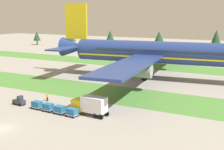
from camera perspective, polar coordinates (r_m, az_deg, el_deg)
The scene contains 15 objects.
ground_plane at distance 51.91m, azimuth -20.38°, elevation -9.63°, with size 400.00×400.00×0.00m, color gray.
grass_strip_near at distance 72.40m, azimuth -3.54°, elevation -3.07°, with size 320.00×14.90×0.01m, color #4C8438.
grass_strip_far at distance 109.36m, azimuth 8.12°, elevation 1.72°, with size 320.00×14.90×0.01m, color #4C8438.
airliner at distance 85.82m, azimuth 8.48°, elevation 4.32°, with size 60.81×75.09×21.56m.
baggage_tug at distance 63.81m, azimuth -17.33°, elevation -4.79°, with size 2.67×1.44×1.97m.
cargo_dolly_lead at distance 60.20m, azimuth -14.15°, elevation -5.47°, with size 2.28×1.62×1.55m.
cargo_dolly_second at distance 58.23m, azimuth -12.14°, elevation -5.95°, with size 2.28×1.62×1.55m.
cargo_dolly_third at distance 56.33m, azimuth -9.99°, elevation -6.45°, with size 2.28×1.62×1.55m.
cargo_dolly_fourth at distance 54.53m, azimuth -7.68°, elevation -6.97°, with size 2.28×1.62×1.55m.
catering_truck at distance 54.69m, azimuth -4.24°, elevation -5.71°, with size 7.03×2.54×3.58m.
ground_crew_marshaller at distance 54.76m, azimuth -5.68°, elevation -6.82°, with size 0.55×0.36×1.74m.
ground_crew_loader at distance 65.13m, azimuth -12.28°, elevation -4.09°, with size 0.36×0.55×1.74m.
taxiway_marker_0 at distance 69.06m, azimuth -2.74°, elevation -3.58°, with size 0.44×0.44×0.46m, color orange.
taxiway_marker_1 at distance 77.23m, azimuth -14.24°, elevation -2.31°, with size 0.44×0.44×0.47m, color orange.
distant_tree_line at distance 150.35m, azimuth 13.67°, elevation 6.55°, with size 196.40×11.08×11.72m.
Camera 1 is at (37.27, -31.40, 17.86)m, focal length 47.80 mm.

